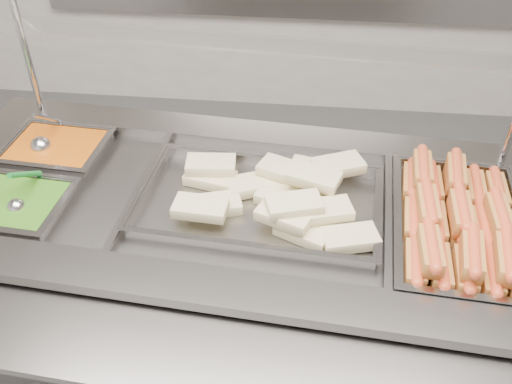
# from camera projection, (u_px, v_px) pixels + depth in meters

# --- Properties ---
(steam_counter) EXTENTS (1.85, 0.93, 0.86)m
(steam_counter) POSITION_uv_depth(u_px,v_px,m) (242.00, 298.00, 1.86)
(steam_counter) COLOR slate
(steam_counter) RESTS_ON ground
(tray_rail) EXTENTS (1.73, 0.48, 0.05)m
(tray_rail) POSITION_uv_depth(u_px,v_px,m) (194.00, 352.00, 1.25)
(tray_rail) COLOR gray
(tray_rail) RESTS_ON steam_counter
(sneeze_guard) EXTENTS (1.59, 0.40, 0.42)m
(sneeze_guard) POSITION_uv_depth(u_px,v_px,m) (253.00, 48.00, 1.53)
(sneeze_guard) COLOR silver
(sneeze_guard) RESTS_ON steam_counter
(pan_hotdogs) EXTENTS (0.36, 0.55, 0.10)m
(pan_hotdogs) POSITION_uv_depth(u_px,v_px,m) (457.00, 233.00, 1.53)
(pan_hotdogs) COLOR gray
(pan_hotdogs) RESTS_ON steam_counter
(pan_wraps) EXTENTS (0.68, 0.43, 0.07)m
(pan_wraps) POSITION_uv_depth(u_px,v_px,m) (259.00, 205.00, 1.60)
(pan_wraps) COLOR gray
(pan_wraps) RESTS_ON steam_counter
(pan_beans) EXTENTS (0.30, 0.25, 0.10)m
(pan_beans) POSITION_uv_depth(u_px,v_px,m) (58.00, 156.00, 1.81)
(pan_beans) COLOR gray
(pan_beans) RESTS_ON steam_counter
(pan_peas) EXTENTS (0.30, 0.25, 0.10)m
(pan_peas) POSITION_uv_depth(u_px,v_px,m) (14.00, 212.00, 1.59)
(pan_peas) COLOR gray
(pan_peas) RESTS_ON steam_counter
(hotdogs_in_buns) EXTENTS (0.32, 0.51, 0.11)m
(hotdogs_in_buns) POSITION_uv_depth(u_px,v_px,m) (459.00, 221.00, 1.50)
(hotdogs_in_buns) COLOR #905F1E
(hotdogs_in_buns) RESTS_ON pan_hotdogs
(tortilla_wraps) EXTENTS (0.56, 0.36, 0.09)m
(tortilla_wraps) POSITION_uv_depth(u_px,v_px,m) (280.00, 196.00, 1.57)
(tortilla_wraps) COLOR tan
(tortilla_wraps) RESTS_ON pan_wraps
(ladle) EXTENTS (0.07, 0.18, 0.15)m
(ladle) POSITION_uv_depth(u_px,v_px,m) (42.00, 145.00, 1.77)
(ladle) COLOR silver
(ladle) RESTS_ON pan_beans
(serving_spoon) EXTENTS (0.05, 0.17, 0.13)m
(serving_spoon) POSITION_uv_depth(u_px,v_px,m) (18.00, 201.00, 1.56)
(serving_spoon) COLOR silver
(serving_spoon) RESTS_ON pan_peas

